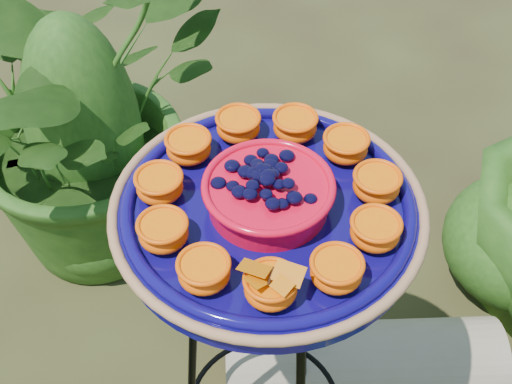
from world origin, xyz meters
TOP-DOWN VIEW (x-y plane):
  - tripod_stand at (0.00, -0.02)m, footprint 0.38×0.38m
  - feeder_dish at (0.00, -0.02)m, footprint 0.54×0.54m
  - driftwood_log at (0.19, 0.21)m, footprint 0.65×0.34m
  - shrub_back_left at (-0.57, 0.58)m, footprint 0.96×1.01m

SIDE VIEW (x-z plane):
  - driftwood_log at x=0.19m, z-range 0.00..0.20m
  - shrub_back_left at x=-0.57m, z-range 0.00..0.87m
  - tripod_stand at x=0.00m, z-range 0.09..0.89m
  - feeder_dish at x=0.00m, z-range 0.80..0.89m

